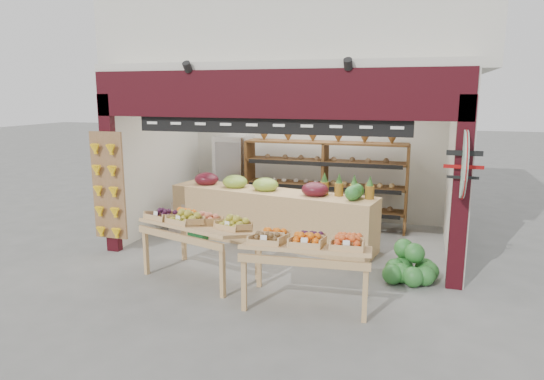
% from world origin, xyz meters
% --- Properties ---
extents(ground, '(60.00, 60.00, 0.00)m').
position_xyz_m(ground, '(0.00, 0.00, 0.00)').
color(ground, slate).
rests_on(ground, ground).
extents(shop_structure, '(6.36, 5.12, 5.40)m').
position_xyz_m(shop_structure, '(0.00, 1.61, 3.92)').
color(shop_structure, beige).
rests_on(shop_structure, ground).
extents(banana_board, '(0.60, 0.15, 1.80)m').
position_xyz_m(banana_board, '(-2.73, -1.17, 1.12)').
color(banana_board, '#936743').
rests_on(banana_board, ground).
extents(gift_sign, '(0.04, 0.93, 0.92)m').
position_xyz_m(gift_sign, '(2.75, -1.15, 1.75)').
color(gift_sign, '#AAD6BD').
rests_on(gift_sign, ground).
extents(back_shelving, '(3.24, 0.53, 1.98)m').
position_xyz_m(back_shelving, '(0.38, 1.58, 1.25)').
color(back_shelving, brown).
rests_on(back_shelving, ground).
extents(refrigerator, '(0.75, 0.75, 1.76)m').
position_xyz_m(refrigerator, '(-1.69, 1.86, 0.88)').
color(refrigerator, silver).
rests_on(refrigerator, ground).
extents(cardboard_stack, '(1.02, 0.73, 0.60)m').
position_xyz_m(cardboard_stack, '(-1.92, 0.24, 0.22)').
color(cardboard_stack, beige).
rests_on(cardboard_stack, ground).
extents(mid_counter, '(3.89, 1.39, 1.18)m').
position_xyz_m(mid_counter, '(-0.33, 0.18, 0.52)').
color(mid_counter, tan).
rests_on(mid_counter, ground).
extents(display_table_left, '(1.80, 1.33, 1.02)m').
position_xyz_m(display_table_left, '(-0.88, -1.67, 0.79)').
color(display_table_left, tan).
rests_on(display_table_left, ground).
extents(display_table_right, '(1.66, 1.02, 1.02)m').
position_xyz_m(display_table_right, '(0.91, -2.15, 0.80)').
color(display_table_right, tan).
rests_on(display_table_right, ground).
extents(watermelon_pile, '(0.78, 0.73, 0.56)m').
position_xyz_m(watermelon_pile, '(2.15, -0.96, 0.20)').
color(watermelon_pile, '#1A4F1D').
rests_on(watermelon_pile, ground).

